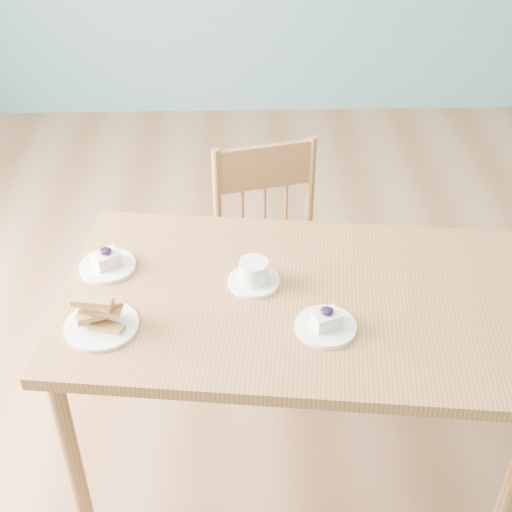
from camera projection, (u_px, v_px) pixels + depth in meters
room at (410, 46)px, 1.82m from camera, size 5.01×5.01×2.71m
dining_table at (295, 315)px, 2.05m from camera, size 1.41×0.91×0.71m
dining_chair at (273, 261)px, 2.60m from camera, size 0.46×0.45×0.85m
cheesecake_plate_near at (326, 323)px, 1.89m from camera, size 0.17×0.17×0.07m
cheesecake_plate_far at (107, 263)px, 2.10m from camera, size 0.17×0.17×0.07m
coffee_cup at (254, 274)px, 2.04m from camera, size 0.15×0.15×0.08m
biscotti_plate at (100, 317)px, 1.88m from camera, size 0.20×0.20×0.11m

